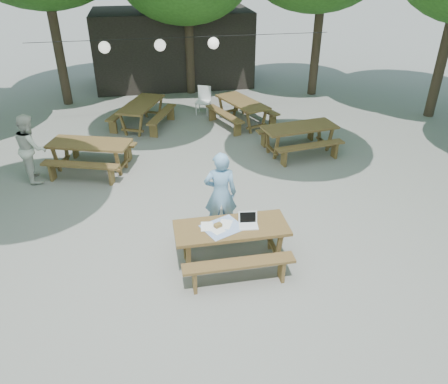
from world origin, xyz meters
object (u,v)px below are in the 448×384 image
object	(u,v)px
main_picnic_table	(231,243)
plastic_chair	(203,106)
picnic_table_nw	(91,156)
woman	(221,194)
second_person	(31,148)

from	to	relation	value
main_picnic_table	plastic_chair	bearing A→B (deg)	85.46
main_picnic_table	picnic_table_nw	bearing A→B (deg)	122.92
main_picnic_table	woman	distance (m)	1.06
picnic_table_nw	woman	size ratio (longest dim) A/B	1.32
second_person	plastic_chair	distance (m)	6.08
plastic_chair	picnic_table_nw	bearing A→B (deg)	-108.61
woman	plastic_chair	xyz separation A→B (m)	(0.64, 6.90, -0.61)
picnic_table_nw	main_picnic_table	bearing A→B (deg)	-38.73
main_picnic_table	second_person	world-z (taller)	second_person
main_picnic_table	second_person	xyz separation A→B (m)	(-4.05, 3.99, 0.44)
second_person	plastic_chair	bearing A→B (deg)	-67.11
picnic_table_nw	woman	world-z (taller)	woman
picnic_table_nw	woman	xyz separation A→B (m)	(2.72, -3.29, 0.48)
main_picnic_table	picnic_table_nw	world-z (taller)	same
picnic_table_nw	plastic_chair	distance (m)	4.94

